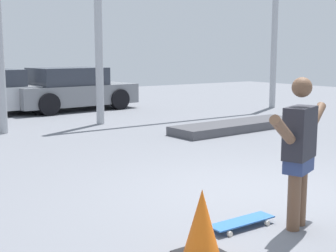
{
  "coord_description": "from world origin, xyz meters",
  "views": [
    {
      "loc": [
        -4.26,
        -4.06,
        1.78
      ],
      "look_at": [
        -0.19,
        1.65,
        0.7
      ],
      "focal_mm": 50.0,
      "sensor_mm": 36.0,
      "label": 1
    }
  ],
  "objects_px": {
    "manual_pad": "(237,126)",
    "traffic_cone": "(202,224)",
    "skateboard": "(242,222)",
    "skateboarder": "(299,147)",
    "parked_car_grey": "(71,90)"
  },
  "relations": [
    {
      "from": "manual_pad",
      "to": "parked_car_grey",
      "type": "relative_size",
      "value": 0.86
    },
    {
      "from": "manual_pad",
      "to": "traffic_cone",
      "type": "distance_m",
      "value": 7.11
    },
    {
      "from": "skateboard",
      "to": "manual_pad",
      "type": "distance_m",
      "value": 6.34
    },
    {
      "from": "skateboarder",
      "to": "skateboard",
      "type": "height_order",
      "value": "skateboarder"
    },
    {
      "from": "skateboard",
      "to": "manual_pad",
      "type": "bearing_deg",
      "value": 47.5
    },
    {
      "from": "skateboard",
      "to": "skateboarder",
      "type": "bearing_deg",
      "value": -33.14
    },
    {
      "from": "skateboarder",
      "to": "traffic_cone",
      "type": "relative_size",
      "value": 2.52
    },
    {
      "from": "skateboard",
      "to": "manual_pad",
      "type": "relative_size",
      "value": 0.22
    },
    {
      "from": "manual_pad",
      "to": "traffic_cone",
      "type": "xyz_separation_m",
      "value": [
        -5.13,
        -4.92,
        0.2
      ]
    },
    {
      "from": "skateboard",
      "to": "parked_car_grey",
      "type": "relative_size",
      "value": 0.19
    },
    {
      "from": "traffic_cone",
      "to": "manual_pad",
      "type": "bearing_deg",
      "value": 43.8
    },
    {
      "from": "skateboarder",
      "to": "traffic_cone",
      "type": "height_order",
      "value": "skateboarder"
    },
    {
      "from": "skateboarder",
      "to": "manual_pad",
      "type": "bearing_deg",
      "value": 32.06
    },
    {
      "from": "skateboard",
      "to": "parked_car_grey",
      "type": "xyz_separation_m",
      "value": [
        2.85,
        10.68,
        0.59
      ]
    },
    {
      "from": "manual_pad",
      "to": "skateboarder",
      "type": "bearing_deg",
      "value": -128.1
    }
  ]
}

